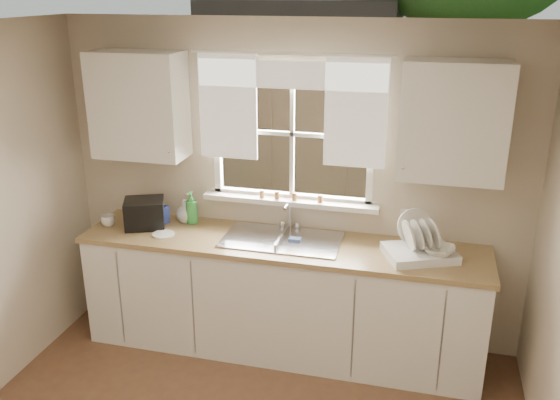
% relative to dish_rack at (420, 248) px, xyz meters
% --- Properties ---
extents(room_walls, '(3.62, 4.02, 2.50)m').
position_rel_dish_rack_xyz_m(room_walls, '(-1.00, -1.73, 0.26)').
color(room_walls, beige).
rests_on(room_walls, ground).
extents(ceiling, '(3.60, 4.00, 0.02)m').
position_rel_dish_rack_xyz_m(ceiling, '(-1.00, -1.67, 1.52)').
color(ceiling, silver).
rests_on(ceiling, room_walls).
extents(window, '(1.38, 0.16, 1.06)m').
position_rel_dish_rack_xyz_m(window, '(-1.00, 0.33, 0.51)').
color(window, white).
rests_on(window, room_walls).
extents(curtains, '(1.50, 0.03, 0.81)m').
position_rel_dish_rack_xyz_m(curtains, '(-1.00, 0.28, 0.95)').
color(curtains, white).
rests_on(curtains, room_walls).
extents(base_cabinets, '(3.00, 0.62, 0.87)m').
position_rel_dish_rack_xyz_m(base_cabinets, '(-1.00, 0.01, -0.54)').
color(base_cabinets, silver).
rests_on(base_cabinets, ground).
extents(countertop, '(3.04, 0.65, 0.04)m').
position_rel_dish_rack_xyz_m(countertop, '(-1.00, 0.01, -0.09)').
color(countertop, '#9D7F4E').
rests_on(countertop, base_cabinets).
extents(upper_cabinet_left, '(0.70, 0.33, 0.80)m').
position_rel_dish_rack_xyz_m(upper_cabinet_left, '(-2.15, 0.16, 0.87)').
color(upper_cabinet_left, silver).
rests_on(upper_cabinet_left, room_walls).
extents(upper_cabinet_right, '(0.70, 0.33, 0.80)m').
position_rel_dish_rack_xyz_m(upper_cabinet_right, '(0.15, 0.16, 0.87)').
color(upper_cabinet_right, silver).
rests_on(upper_cabinet_right, room_walls).
extents(wall_outlet, '(0.08, 0.01, 0.12)m').
position_rel_dish_rack_xyz_m(wall_outlet, '(-0.12, 0.32, 0.10)').
color(wall_outlet, beige).
rests_on(wall_outlet, room_walls).
extents(sill_jars, '(0.50, 0.04, 0.06)m').
position_rel_dish_rack_xyz_m(sill_jars, '(-1.01, 0.27, 0.20)').
color(sill_jars, brown).
rests_on(sill_jars, window).
extents(sink, '(0.88, 0.52, 0.40)m').
position_rel_dish_rack_xyz_m(sink, '(-1.00, 0.04, -0.14)').
color(sink, '#B7B7BC').
rests_on(sink, countertop).
extents(dish_rack, '(0.57, 0.51, 0.31)m').
position_rel_dish_rack_xyz_m(dish_rack, '(0.00, 0.00, 0.00)').
color(dish_rack, white).
rests_on(dish_rack, countertop).
extents(bowl, '(0.23, 0.23, 0.05)m').
position_rel_dish_rack_xyz_m(bowl, '(0.13, -0.05, 0.02)').
color(bowl, white).
rests_on(bowl, dish_rack).
extents(soap_bottle_a, '(0.11, 0.11, 0.26)m').
position_rel_dish_rack_xyz_m(soap_bottle_a, '(-1.78, 0.19, 0.06)').
color(soap_bottle_a, green).
rests_on(soap_bottle_a, countertop).
extents(soap_bottle_b, '(0.12, 0.12, 0.21)m').
position_rel_dish_rack_xyz_m(soap_bottle_b, '(-2.02, 0.14, 0.03)').
color(soap_bottle_b, blue).
rests_on(soap_bottle_b, countertop).
extents(soap_bottle_c, '(0.17, 0.17, 0.19)m').
position_rel_dish_rack_xyz_m(soap_bottle_c, '(-1.84, 0.20, 0.02)').
color(soap_bottle_c, beige).
rests_on(soap_bottle_c, countertop).
extents(saucer, '(0.17, 0.17, 0.01)m').
position_rel_dish_rack_xyz_m(saucer, '(-1.90, -0.09, -0.06)').
color(saucer, white).
rests_on(saucer, countertop).
extents(cup, '(0.12, 0.12, 0.09)m').
position_rel_dish_rack_xyz_m(cup, '(-2.40, -0.03, -0.03)').
color(cup, silver).
rests_on(cup, countertop).
extents(black_appliance, '(0.38, 0.36, 0.22)m').
position_rel_dish_rack_xyz_m(black_appliance, '(-2.12, 0.04, 0.04)').
color(black_appliance, black).
rests_on(black_appliance, countertop).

